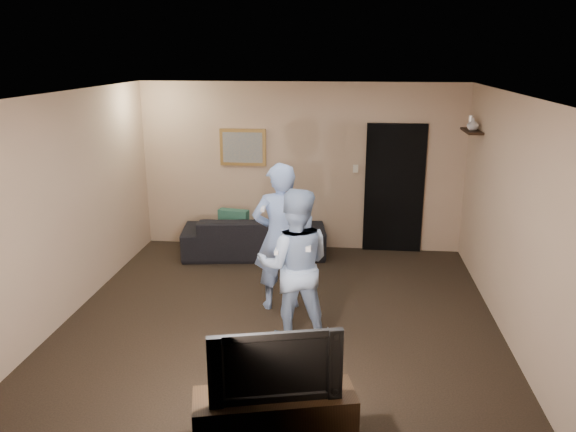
# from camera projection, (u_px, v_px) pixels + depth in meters

# --- Properties ---
(ground) EXTENTS (5.00, 5.00, 0.00)m
(ground) POSITION_uv_depth(u_px,v_px,m) (282.00, 315.00, 6.70)
(ground) COLOR black
(ground) RESTS_ON ground
(ceiling) EXTENTS (5.00, 5.00, 0.04)m
(ceiling) POSITION_uv_depth(u_px,v_px,m) (281.00, 93.00, 5.97)
(ceiling) COLOR silver
(ceiling) RESTS_ON wall_back
(wall_back) EXTENTS (5.00, 0.04, 2.60)m
(wall_back) POSITION_uv_depth(u_px,v_px,m) (301.00, 167.00, 8.72)
(wall_back) COLOR tan
(wall_back) RESTS_ON ground
(wall_front) EXTENTS (5.00, 0.04, 2.60)m
(wall_front) POSITION_uv_depth(u_px,v_px,m) (239.00, 306.00, 3.95)
(wall_front) COLOR tan
(wall_front) RESTS_ON ground
(wall_left) EXTENTS (0.04, 5.00, 2.60)m
(wall_left) POSITION_uv_depth(u_px,v_px,m) (71.00, 204.00, 6.59)
(wall_left) COLOR tan
(wall_left) RESTS_ON ground
(wall_right) EXTENTS (0.04, 5.00, 2.60)m
(wall_right) POSITION_uv_depth(u_px,v_px,m) (510.00, 217.00, 6.08)
(wall_right) COLOR tan
(wall_right) RESTS_ON ground
(sofa) EXTENTS (2.25, 1.13, 0.63)m
(sofa) POSITION_uv_depth(u_px,v_px,m) (254.00, 235.00, 8.62)
(sofa) COLOR black
(sofa) RESTS_ON ground
(throw_pillow) EXTENTS (0.48, 0.23, 0.46)m
(throw_pillow) POSITION_uv_depth(u_px,v_px,m) (234.00, 224.00, 8.61)
(throw_pillow) COLOR #184A3C
(throw_pillow) RESTS_ON sofa
(painting_frame) EXTENTS (0.72, 0.05, 0.57)m
(painting_frame) POSITION_uv_depth(u_px,v_px,m) (243.00, 147.00, 8.71)
(painting_frame) COLOR olive
(painting_frame) RESTS_ON wall_back
(painting_canvas) EXTENTS (0.62, 0.01, 0.47)m
(painting_canvas) POSITION_uv_depth(u_px,v_px,m) (243.00, 148.00, 8.68)
(painting_canvas) COLOR slate
(painting_canvas) RESTS_ON painting_frame
(doorway) EXTENTS (0.90, 0.06, 2.00)m
(doorway) POSITION_uv_depth(u_px,v_px,m) (394.00, 189.00, 8.63)
(doorway) COLOR black
(doorway) RESTS_ON ground
(light_switch) EXTENTS (0.08, 0.02, 0.12)m
(light_switch) POSITION_uv_depth(u_px,v_px,m) (356.00, 169.00, 8.61)
(light_switch) COLOR silver
(light_switch) RESTS_ON wall_back
(wall_shelf) EXTENTS (0.20, 0.60, 0.03)m
(wall_shelf) POSITION_uv_depth(u_px,v_px,m) (472.00, 131.00, 7.61)
(wall_shelf) COLOR black
(wall_shelf) RESTS_ON wall_right
(shelf_vase) EXTENTS (0.17, 0.17, 0.16)m
(shelf_vase) POSITION_uv_depth(u_px,v_px,m) (473.00, 124.00, 7.55)
(shelf_vase) COLOR #B8B8BD
(shelf_vase) RESTS_ON wall_shelf
(shelf_figurine) EXTENTS (0.06, 0.06, 0.18)m
(shelf_figurine) POSITION_uv_depth(u_px,v_px,m) (471.00, 122.00, 7.70)
(shelf_figurine) COLOR silver
(shelf_figurine) RESTS_ON wall_shelf
(tv_console) EXTENTS (1.32, 0.70, 0.45)m
(tv_console) POSITION_uv_depth(u_px,v_px,m) (275.00, 419.00, 4.40)
(tv_console) COLOR black
(tv_console) RESTS_ON ground
(television) EXTENTS (1.01, 0.37, 0.58)m
(television) POSITION_uv_depth(u_px,v_px,m) (274.00, 361.00, 4.26)
(television) COLOR black
(television) RESTS_ON tv_console
(wii_player_left) EXTENTS (0.76, 0.63, 1.80)m
(wii_player_left) POSITION_uv_depth(u_px,v_px,m) (280.00, 237.00, 6.70)
(wii_player_left) COLOR #7B9AD5
(wii_player_left) RESTS_ON ground
(wii_player_right) EXTENTS (0.87, 0.70, 1.68)m
(wii_player_right) POSITION_uv_depth(u_px,v_px,m) (295.00, 266.00, 5.96)
(wii_player_right) COLOR #8EA9CF
(wii_player_right) RESTS_ON ground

